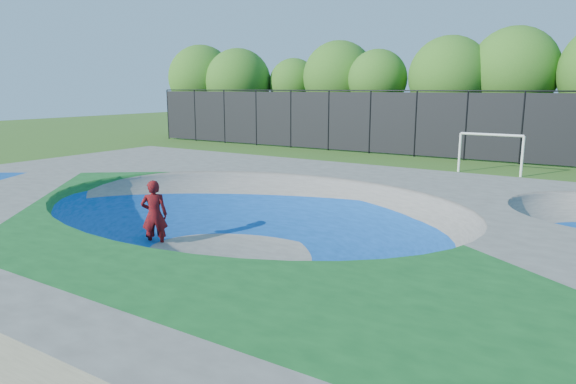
% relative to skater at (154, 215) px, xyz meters
% --- Properties ---
extents(ground, '(120.00, 120.00, 0.00)m').
position_rel_skater_xyz_m(ground, '(2.58, 0.65, -0.92)').
color(ground, '#325C19').
rests_on(ground, ground).
extents(skate_deck, '(22.00, 14.00, 1.50)m').
position_rel_skater_xyz_m(skate_deck, '(2.58, 0.65, -0.17)').
color(skate_deck, gray).
rests_on(skate_deck, ground).
extents(skater, '(0.80, 0.77, 1.84)m').
position_rel_skater_xyz_m(skater, '(0.00, 0.00, 0.00)').
color(skater, '#B70E10').
rests_on(skater, ground).
extents(skateboard, '(0.70, 0.71, 0.05)m').
position_rel_skater_xyz_m(skateboard, '(0.00, 0.00, -0.90)').
color(skateboard, black).
rests_on(skateboard, ground).
extents(soccer_goal, '(3.03, 0.12, 2.00)m').
position_rel_skater_xyz_m(soccer_goal, '(4.87, 17.24, 0.47)').
color(soccer_goal, white).
rests_on(soccer_goal, ground).
extents(fence, '(48.09, 0.09, 4.04)m').
position_rel_skater_xyz_m(fence, '(2.58, 21.65, 1.18)').
color(fence, black).
rests_on(fence, ground).
extents(treeline, '(52.16, 7.22, 8.02)m').
position_rel_skater_xyz_m(treeline, '(-1.61, 26.30, 3.98)').
color(treeline, '#4E3227').
rests_on(treeline, ground).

